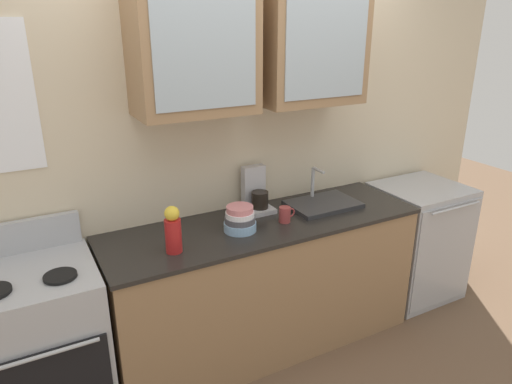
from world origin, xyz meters
TOP-DOWN VIEW (x-y plane):
  - ground_plane at (0.00, 0.00)m, footprint 10.00×10.00m
  - back_wall_unit at (-0.01, 0.31)m, footprint 4.32×0.46m
  - counter at (0.00, 0.00)m, footprint 2.03×0.62m
  - stove_range at (-1.35, -0.00)m, footprint 0.65×0.64m
  - sink_faucet at (0.47, 0.04)m, footprint 0.46×0.32m
  - bowl_stack at (-0.19, -0.04)m, footprint 0.19×0.19m
  - vase at (-0.63, -0.11)m, footprint 0.09×0.09m
  - cup_near_sink at (0.11, -0.06)m, footprint 0.11×0.07m
  - dishwasher at (1.36, -0.00)m, footprint 0.64×0.61m
  - coffee_maker at (0.05, 0.20)m, footprint 0.17×0.20m

SIDE VIEW (x-z plane):
  - ground_plane at x=0.00m, z-range 0.00..0.00m
  - dishwasher at x=1.36m, z-range 0.00..0.90m
  - counter at x=0.00m, z-range 0.00..0.90m
  - stove_range at x=-1.35m, z-range -0.08..1.00m
  - sink_faucet at x=0.47m, z-range 0.80..1.04m
  - cup_near_sink at x=0.11m, z-range 0.90..1.00m
  - bowl_stack at x=-0.19m, z-range 0.89..1.05m
  - coffee_maker at x=0.05m, z-range 0.86..1.15m
  - vase at x=-0.63m, z-range 0.90..1.16m
  - back_wall_unit at x=-0.01m, z-range 0.13..2.94m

